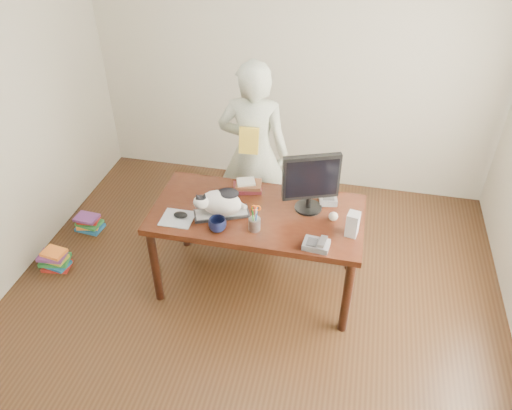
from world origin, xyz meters
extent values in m
plane|color=black|center=(0.00, 0.00, 0.00)|extent=(4.50, 4.50, 0.00)
plane|color=silver|center=(0.00, 2.25, 1.35)|extent=(4.00, 0.00, 4.00)
cube|color=black|center=(0.00, 0.60, 0.72)|extent=(1.60, 0.80, 0.05)
cylinder|color=black|center=(-0.74, 0.26, 0.35)|extent=(0.07, 0.07, 0.70)
cylinder|color=black|center=(0.74, 0.26, 0.35)|extent=(0.07, 0.07, 0.70)
cylinder|color=black|center=(-0.74, 0.94, 0.35)|extent=(0.07, 0.07, 0.70)
cylinder|color=black|center=(0.74, 0.94, 0.35)|extent=(0.07, 0.07, 0.70)
cube|color=black|center=(0.00, 0.96, 0.40)|extent=(1.45, 0.03, 0.50)
cube|color=black|center=(-0.26, 0.51, 0.76)|extent=(0.44, 0.30, 0.02)
cube|color=#9B9CA0|center=(-0.26, 0.51, 0.77)|extent=(0.40, 0.27, 0.00)
ellipsoid|color=white|center=(-0.26, 0.51, 0.86)|extent=(0.36, 0.30, 0.19)
ellipsoid|color=white|center=(-0.38, 0.43, 0.90)|extent=(0.15, 0.14, 0.11)
ellipsoid|color=black|center=(-0.38, 0.43, 0.93)|extent=(0.10, 0.10, 0.04)
cone|color=black|center=(-0.40, 0.42, 0.96)|extent=(0.07, 0.07, 0.06)
cone|color=black|center=(-0.36, 0.44, 0.96)|extent=(0.07, 0.06, 0.06)
ellipsoid|color=black|center=(-0.21, 0.53, 0.94)|extent=(0.20, 0.18, 0.04)
cylinder|color=white|center=(-0.14, 0.61, 0.79)|extent=(0.12, 0.10, 0.04)
cylinder|color=black|center=(0.37, 0.73, 0.76)|extent=(0.27, 0.27, 0.02)
cylinder|color=black|center=(0.37, 0.73, 0.81)|extent=(0.05, 0.05, 0.09)
cube|color=black|center=(0.38, 0.71, 1.05)|extent=(0.41, 0.20, 0.36)
cube|color=black|center=(0.39, 0.68, 1.05)|extent=(0.36, 0.14, 0.30)
cylinder|color=#96969B|center=(0.02, 0.39, 0.80)|extent=(0.09, 0.09, 0.10)
cylinder|color=black|center=(0.01, 0.40, 0.88)|extent=(0.03, 0.04, 0.14)
cylinder|color=#0B3EA4|center=(0.04, 0.38, 0.88)|extent=(0.02, 0.03, 0.14)
cylinder|color=#B01923|center=(0.02, 0.41, 0.88)|extent=(0.01, 0.04, 0.14)
cylinder|color=#1A851B|center=(0.02, 0.38, 0.88)|extent=(0.02, 0.03, 0.14)
cylinder|color=#9E9FA3|center=(0.03, 0.39, 0.89)|extent=(0.02, 0.02, 0.11)
cylinder|color=#9E9FA3|center=(0.04, 0.39, 0.89)|extent=(0.01, 0.02, 0.11)
torus|color=#E7540C|center=(0.02, 0.39, 0.95)|extent=(0.05, 0.02, 0.05)
torus|color=#E7540C|center=(0.05, 0.39, 0.95)|extent=(0.05, 0.02, 0.05)
cube|color=#AFB4BC|center=(-0.56, 0.39, 0.75)|extent=(0.24, 0.22, 0.01)
ellipsoid|color=black|center=(-0.54, 0.41, 0.77)|extent=(0.11, 0.07, 0.04)
imported|color=black|center=(-0.23, 0.32, 0.80)|extent=(0.17, 0.17, 0.10)
cube|color=slate|center=(0.48, 0.29, 0.77)|extent=(0.19, 0.15, 0.04)
cube|color=#3E3E40|center=(0.45, 0.29, 0.80)|extent=(0.08, 0.10, 0.01)
cube|color=#9E9FA3|center=(0.52, 0.30, 0.81)|extent=(0.06, 0.15, 0.05)
cube|color=#9D9D9F|center=(0.71, 0.49, 0.84)|extent=(0.10, 0.11, 0.18)
sphere|color=silver|center=(0.57, 0.62, 0.78)|extent=(0.07, 0.07, 0.07)
cube|color=#4C141A|center=(-0.14, 0.87, 0.77)|extent=(0.26, 0.22, 0.04)
cube|color=brown|center=(-0.13, 0.87, 0.80)|extent=(0.22, 0.18, 0.03)
cube|color=white|center=(-0.15, 0.87, 0.82)|extent=(0.17, 0.15, 0.02)
cube|color=slate|center=(0.50, 0.86, 0.77)|extent=(0.16, 0.20, 0.05)
cube|color=#3E3E40|center=(0.51, 0.84, 0.80)|extent=(0.10, 0.10, 0.01)
imported|color=white|center=(-0.19, 1.30, 0.83)|extent=(0.63, 0.43, 1.67)
cube|color=gold|center=(-0.19, 1.13, 1.05)|extent=(0.16, 0.10, 0.22)
cube|color=#A51F17|center=(-1.75, 0.40, 0.01)|extent=(0.25, 0.19, 0.03)
cube|color=#195A97|center=(-1.74, 0.39, 0.04)|extent=(0.23, 0.18, 0.03)
cube|color=#267F36|center=(-1.76, 0.41, 0.08)|extent=(0.27, 0.22, 0.03)
cube|color=gold|center=(-1.75, 0.40, 0.11)|extent=(0.21, 0.16, 0.03)
cube|color=#68327E|center=(-1.76, 0.39, 0.14)|extent=(0.23, 0.17, 0.03)
cube|color=orange|center=(-1.74, 0.41, 0.17)|extent=(0.21, 0.17, 0.03)
cube|color=#195A97|center=(-1.72, 0.95, 0.02)|extent=(0.25, 0.19, 0.03)
cube|color=orange|center=(-1.73, 0.96, 0.05)|extent=(0.22, 0.19, 0.03)
cube|color=#267F36|center=(-1.71, 0.94, 0.08)|extent=(0.24, 0.19, 0.03)
cube|color=#A51F17|center=(-1.72, 0.96, 0.11)|extent=(0.21, 0.16, 0.03)
cube|color=#68327E|center=(-1.73, 0.94, 0.14)|extent=(0.22, 0.17, 0.03)
camera|label=1|loc=(0.64, -2.33, 3.04)|focal=35.00mm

